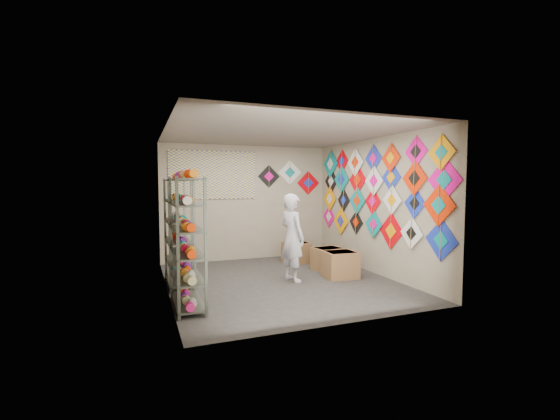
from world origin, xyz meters
name	(u,v)px	position (x,y,z in m)	size (l,w,h in m)	color
ground	(281,281)	(0.00, 0.00, 0.00)	(4.50, 4.50, 0.00)	#2E2B29
room_walls	(281,192)	(0.00, 0.00, 1.64)	(4.50, 4.50, 4.50)	tan
shelf_rack_front	(187,242)	(-1.78, -0.85, 0.95)	(0.40, 1.10, 1.90)	#4C5147
shelf_rack_back	(178,232)	(-1.78, 0.45, 0.95)	(0.40, 1.10, 1.90)	#4C5147
string_spools	(182,231)	(-1.78, -0.20, 1.05)	(0.12, 2.36, 0.12)	#E41D76
kite_wall_display	(373,192)	(1.98, -0.01, 1.64)	(0.05, 4.34, 2.06)	#1930B4
back_wall_kites	(290,177)	(1.11, 2.24, 1.96)	(1.63, 0.02, 0.87)	black
poster	(213,175)	(-0.80, 2.23, 2.00)	(2.00, 0.01, 1.10)	#504495
shopkeeper	(292,237)	(0.22, -0.02, 0.81)	(0.52, 0.67, 1.62)	silver
carton_a	(340,265)	(1.17, -0.14, 0.25)	(0.60, 0.50, 0.50)	#9B6D44
carton_b	(328,259)	(1.24, 0.49, 0.24)	(0.58, 0.47, 0.47)	#9B6D44
carton_c	(296,252)	(0.92, 1.41, 0.24)	(0.49, 0.54, 0.47)	#9B6D44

